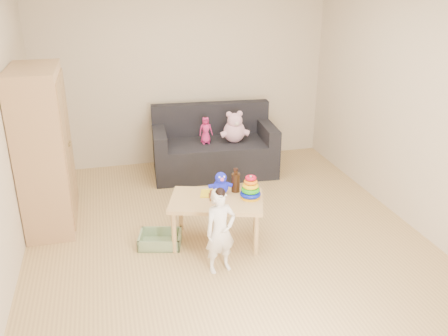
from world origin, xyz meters
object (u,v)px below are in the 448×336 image
object	(u,v)px
play_table	(217,220)
sofa	(214,157)
toddler	(220,232)
wardrobe	(44,150)

from	to	relation	value
play_table	sofa	bearing A→B (deg)	77.40
play_table	toddler	world-z (taller)	toddler
sofa	play_table	size ratio (longest dim) A/B	1.78
sofa	toddler	distance (m)	2.32
wardrobe	sofa	xyz separation A→B (m)	(2.03, 0.93, -0.62)
sofa	toddler	world-z (taller)	toddler
wardrobe	toddler	world-z (taller)	wardrobe
wardrobe	sofa	size ratio (longest dim) A/B	1.05
wardrobe	sofa	distance (m)	2.32
sofa	wardrobe	bearing A→B (deg)	-151.14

